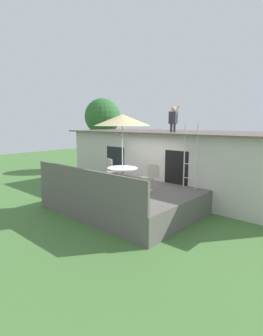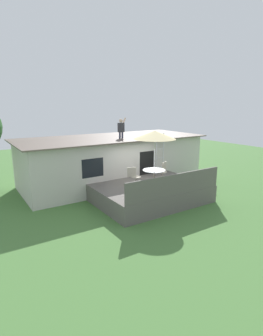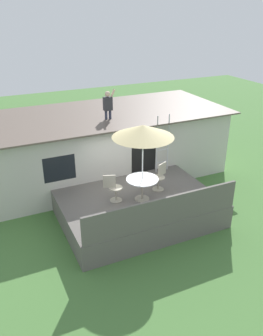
{
  "view_description": "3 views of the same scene",
  "coord_description": "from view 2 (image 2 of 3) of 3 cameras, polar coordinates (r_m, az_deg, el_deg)",
  "views": [
    {
      "loc": [
        6.17,
        -6.61,
        3.06
      ],
      "look_at": [
        -0.4,
        0.75,
        1.35
      ],
      "focal_mm": 27.96,
      "sensor_mm": 36.0,
      "label": 1
    },
    {
      "loc": [
        -7.27,
        -9.7,
        4.44
      ],
      "look_at": [
        -0.4,
        0.92,
        1.46
      ],
      "focal_mm": 28.63,
      "sensor_mm": 36.0,
      "label": 2
    },
    {
      "loc": [
        -4.4,
        -9.11,
        6.58
      ],
      "look_at": [
        0.16,
        0.76,
        1.48
      ],
      "focal_mm": 37.29,
      "sensor_mm": 36.0,
      "label": 3
    }
  ],
  "objects": [
    {
      "name": "step_ladder",
      "position": [
        14.53,
        6.05,
        3.11
      ],
      "size": [
        0.52,
        0.04,
        2.2
      ],
      "color": "silver",
      "rests_on": "deck"
    },
    {
      "name": "ground_plane",
      "position": [
        12.91,
        3.73,
        -6.88
      ],
      "size": [
        40.0,
        40.0,
        0.0
      ],
      "primitive_type": "plane",
      "color": "#477538"
    },
    {
      "name": "patio_table",
      "position": [
        12.36,
        4.81,
        -1.1
      ],
      "size": [
        1.04,
        1.04,
        0.74
      ],
      "color": "#A59E8C",
      "rests_on": "deck"
    },
    {
      "name": "patio_umbrella",
      "position": [
        12.05,
        4.97,
        7.04
      ],
      "size": [
        1.9,
        1.9,
        2.54
      ],
      "color": "silver",
      "rests_on": "deck"
    },
    {
      "name": "deck",
      "position": [
        12.78,
        3.75,
        -5.2
      ],
      "size": [
        5.02,
        3.76,
        0.8
      ],
      "primitive_type": "cube",
      "color": "#605B56",
      "rests_on": "ground"
    },
    {
      "name": "person_figure",
      "position": [
        14.54,
        -2.21,
        8.69
      ],
      "size": [
        0.47,
        0.2,
        1.11
      ],
      "color": "#33384C",
      "rests_on": "house"
    },
    {
      "name": "deck_railing",
      "position": [
        11.18,
        9.43,
        -3.5
      ],
      "size": [
        4.92,
        0.08,
        0.9
      ],
      "primitive_type": "cube",
      "color": "#605B56",
      "rests_on": "deck"
    },
    {
      "name": "patio_chair_left",
      "position": [
        12.14,
        0.63,
        -1.95
      ],
      "size": [
        0.6,
        0.44,
        0.92
      ],
      "rotation": [
        0.0,
        0.0,
        -0.33
      ],
      "color": "#A59E8C",
      "rests_on": "deck"
    },
    {
      "name": "house",
      "position": [
        15.47,
        -4.16,
        1.68
      ],
      "size": [
        10.5,
        4.5,
        2.68
      ],
      "color": "beige",
      "rests_on": "ground"
    },
    {
      "name": "patio_chair_right",
      "position": [
        13.21,
        6.72,
        -0.78
      ],
      "size": [
        0.59,
        0.44,
        0.92
      ],
      "rotation": [
        0.0,
        0.0,
        -2.71
      ],
      "color": "#A59E8C",
      "rests_on": "deck"
    }
  ]
}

